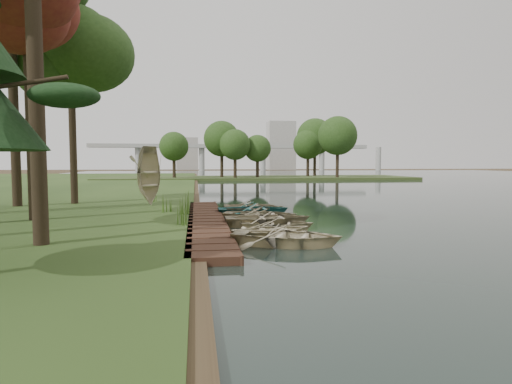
{
  "coord_description": "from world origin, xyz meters",
  "views": [
    {
      "loc": [
        -2.07,
        -19.22,
        2.82
      ],
      "look_at": [
        0.6,
        -0.45,
        1.5
      ],
      "focal_mm": 30.0,
      "sensor_mm": 36.0,
      "label": 1
    }
  ],
  "objects": [
    {
      "name": "ground",
      "position": [
        0.0,
        0.0,
        0.0
      ],
      "size": [
        300.0,
        300.0,
        0.0
      ],
      "primitive_type": "plane",
      "color": "#3D2F1D"
    },
    {
      "name": "boardwalk",
      "position": [
        -1.6,
        0.0,
        0.15
      ],
      "size": [
        1.6,
        16.0,
        0.3
      ],
      "primitive_type": "cube",
      "color": "#382115",
      "rests_on": "ground"
    },
    {
      "name": "peninsula",
      "position": [
        8.0,
        50.0,
        0.23
      ],
      "size": [
        50.0,
        14.0,
        0.45
      ],
      "primitive_type": "cube",
      "color": "#35451E",
      "rests_on": "ground"
    },
    {
      "name": "far_trees",
      "position": [
        4.67,
        50.0,
        6.43
      ],
      "size": [
        45.6,
        5.6,
        8.8
      ],
      "color": "black",
      "rests_on": "peninsula"
    },
    {
      "name": "bridge",
      "position": [
        12.31,
        120.0,
        7.08
      ],
      "size": [
        95.9,
        4.0,
        8.6
      ],
      "color": "#A5A5A0",
      "rests_on": "ground"
    },
    {
      "name": "building_a",
      "position": [
        30.0,
        140.0,
        9.0
      ],
      "size": [
        10.0,
        8.0,
        18.0
      ],
      "primitive_type": "cube",
      "color": "#A5A5A0",
      "rests_on": "ground"
    },
    {
      "name": "building_b",
      "position": [
        -5.0,
        145.0,
        6.0
      ],
      "size": [
        8.0,
        8.0,
        12.0
      ],
      "primitive_type": "cube",
      "color": "#A5A5A0",
      "rests_on": "ground"
    },
    {
      "name": "rowboat_0",
      "position": [
        0.92,
        -5.42,
        0.43
      ],
      "size": [
        4.39,
        3.83,
        0.76
      ],
      "primitive_type": "imported",
      "rotation": [
        0.0,
        0.0,
        1.17
      ],
      "color": "tan",
      "rests_on": "water"
    },
    {
      "name": "rowboat_1",
      "position": [
        0.76,
        -3.81,
        0.37
      ],
      "size": [
        3.6,
        3.02,
        0.64
      ],
      "primitive_type": "imported",
      "rotation": [
        0.0,
        0.0,
        1.87
      ],
      "color": "tan",
      "rests_on": "water"
    },
    {
      "name": "rowboat_2",
      "position": [
        1.24,
        -2.09,
        0.36
      ],
      "size": [
        3.36,
        2.71,
        0.62
      ],
      "primitive_type": "imported",
      "rotation": [
        0.0,
        0.0,
        1.36
      ],
      "color": "tan",
      "rests_on": "water"
    },
    {
      "name": "rowboat_3",
      "position": [
        1.04,
        -1.0,
        0.44
      ],
      "size": [
        3.77,
        2.7,
        0.78
      ],
      "primitive_type": "imported",
      "rotation": [
        0.0,
        0.0,
        1.58
      ],
      "color": "tan",
      "rests_on": "water"
    },
    {
      "name": "rowboat_4",
      "position": [
        0.96,
        0.73,
        0.41
      ],
      "size": [
        4.11,
        3.47,
        0.72
      ],
      "primitive_type": "imported",
      "rotation": [
        0.0,
        0.0,
        1.25
      ],
      "color": "tan",
      "rests_on": "water"
    },
    {
      "name": "rowboat_5",
      "position": [
        0.91,
        2.66,
        0.43
      ],
      "size": [
        3.7,
        2.65,
        0.77
      ],
      "primitive_type": "imported",
      "rotation": [
        0.0,
        0.0,
        1.57
      ],
      "color": "#29726F",
      "rests_on": "water"
    },
    {
      "name": "rowboat_6",
      "position": [
        1.12,
        3.73,
        0.39
      ],
      "size": [
        3.6,
        2.81,
        0.68
      ],
      "primitive_type": "imported",
      "rotation": [
        0.0,
        0.0,
        1.72
      ],
      "color": "tan",
      "rests_on": "water"
    },
    {
      "name": "rowboat_7",
      "position": [
        1.02,
        5.21,
        0.36
      ],
      "size": [
        3.02,
        2.19,
        0.62
      ],
      "primitive_type": "imported",
      "rotation": [
        0.0,
        0.0,
        1.55
      ],
      "color": "tan",
      "rests_on": "water"
    },
    {
      "name": "stored_rowboat",
      "position": [
        -4.73,
        6.17,
        0.66
      ],
      "size": [
        4.21,
        4.11,
        0.71
      ],
      "primitive_type": "imported",
      "rotation": [
        3.14,
        0.0,
        0.85
      ],
      "color": "tan",
      "rests_on": "bank"
    },
    {
      "name": "tree_2",
      "position": [
        -9.09,
        0.57,
        9.54
      ],
      "size": [
        4.6,
        4.6,
        11.29
      ],
      "color": "black",
      "rests_on": "bank"
    },
    {
      "name": "tree_4",
      "position": [
        -10.16,
        3.96,
        10.69
      ],
      "size": [
        3.97,
        3.97,
        12.29
      ],
      "color": "black",
      "rests_on": "bank"
    },
    {
      "name": "tree_6",
      "position": [
        -9.4,
        8.11,
        9.17
      ],
      "size": [
        5.23,
        5.23,
        11.15
      ],
      "color": "black",
      "rests_on": "bank"
    },
    {
      "name": "reeds_0",
      "position": [
        -2.6,
        -1.89,
        0.75
      ],
      "size": [
        0.6,
        0.6,
        0.9
      ],
      "primitive_type": "cone",
      "color": "#3F661E",
      "rests_on": "bank"
    },
    {
      "name": "reeds_1",
      "position": [
        -2.6,
        1.68,
        0.84
      ],
      "size": [
        0.6,
        0.6,
        1.08
      ],
      "primitive_type": "cone",
      "color": "#3F661E",
      "rests_on": "bank"
    },
    {
      "name": "reeds_2",
      "position": [
        -3.51,
        2.65,
        0.73
      ],
      "size": [
        0.6,
        0.6,
        0.86
      ],
      "primitive_type": "cone",
      "color": "#3F661E",
      "rests_on": "bank"
    },
    {
      "name": "reeds_3",
      "position": [
        -4.84,
        8.74,
        0.75
      ],
      "size": [
        0.6,
        0.6,
        0.89
      ],
      "primitive_type": "cone",
      "color": "#3F661E",
      "rests_on": "bank"
    }
  ]
}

